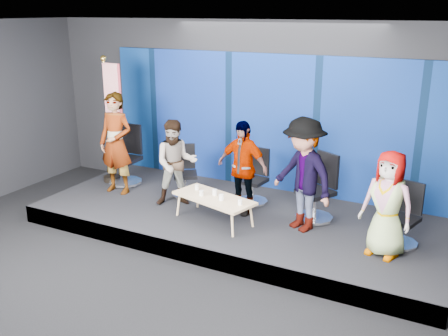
{
  "coord_description": "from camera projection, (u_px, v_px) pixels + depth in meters",
  "views": [
    {
      "loc": [
        3.48,
        -4.75,
        3.67
      ],
      "look_at": [
        -0.21,
        2.4,
        1.11
      ],
      "focal_mm": 40.0,
      "sensor_mm": 36.0,
      "label": 1
    }
  ],
  "objects": [
    {
      "name": "panelist_e",
      "position": [
        388.0,
        204.0,
        6.97
      ],
      "size": [
        0.86,
        0.68,
        1.55
      ],
      "primitive_type": "imported",
      "rotation": [
        0.0,
        0.0,
        -0.28
      ],
      "color": "black",
      "rests_on": "riser"
    },
    {
      "name": "backdrop",
      "position": [
        271.0,
        123.0,
        9.52
      ],
      "size": [
        7.0,
        0.08,
        2.6
      ],
      "primitive_type": "cube",
      "color": "navy",
      "rests_on": "riser"
    },
    {
      "name": "mug_e",
      "position": [
        240.0,
        202.0,
        7.85
      ],
      "size": [
        0.07,
        0.07,
        0.08
      ],
      "primitive_type": "cylinder",
      "color": "white",
      "rests_on": "coffee_table"
    },
    {
      "name": "ground",
      "position": [
        156.0,
        297.0,
        6.66
      ],
      "size": [
        10.0,
        10.0,
        0.0
      ],
      "primitive_type": "plane",
      "color": "black",
      "rests_on": "ground"
    },
    {
      "name": "riser",
      "position": [
        237.0,
        220.0,
        8.73
      ],
      "size": [
        7.0,
        3.0,
        0.3
      ],
      "primitive_type": "cube",
      "color": "black",
      "rests_on": "ground"
    },
    {
      "name": "flag_stand",
      "position": [
        112.0,
        118.0,
        9.78
      ],
      "size": [
        0.58,
        0.34,
        2.54
      ],
      "rotation": [
        0.0,
        0.0,
        -0.13
      ],
      "color": "black",
      "rests_on": "riser"
    },
    {
      "name": "room_walls",
      "position": [
        147.0,
        119.0,
        5.92
      ],
      "size": [
        10.02,
        8.02,
        3.51
      ],
      "color": "black",
      "rests_on": "ground"
    },
    {
      "name": "panelist_b",
      "position": [
        176.0,
        163.0,
        8.82
      ],
      "size": [
        0.96,
        0.91,
        1.56
      ],
      "primitive_type": "imported",
      "rotation": [
        0.0,
        0.0,
        0.58
      ],
      "color": "black",
      "rests_on": "riser"
    },
    {
      "name": "mug_d",
      "position": [
        221.0,
        197.0,
        8.04
      ],
      "size": [
        0.08,
        0.08,
        0.1
      ],
      "primitive_type": "cylinder",
      "color": "white",
      "rests_on": "coffee_table"
    },
    {
      "name": "chair_c",
      "position": [
        254.0,
        185.0,
        9.04
      ],
      "size": [
        0.62,
        0.62,
        1.0
      ],
      "rotation": [
        0.0,
        0.0,
        -0.1
      ],
      "color": "silver",
      "rests_on": "riser"
    },
    {
      "name": "mug_a",
      "position": [
        197.0,
        187.0,
        8.5
      ],
      "size": [
        0.07,
        0.07,
        0.09
      ],
      "primitive_type": "cylinder",
      "color": "white",
      "rests_on": "coffee_table"
    },
    {
      "name": "panelist_d",
      "position": [
        303.0,
        175.0,
        7.77
      ],
      "size": [
        1.36,
        1.15,
        1.82
      ],
      "primitive_type": "imported",
      "rotation": [
        0.0,
        0.0,
        -0.48
      ],
      "color": "black",
      "rests_on": "riser"
    },
    {
      "name": "chair_e",
      "position": [
        403.0,
        225.0,
        7.42
      ],
      "size": [
        0.66,
        0.66,
        0.95
      ],
      "rotation": [
        0.0,
        0.0,
        -0.28
      ],
      "color": "silver",
      "rests_on": "riser"
    },
    {
      "name": "chair_b",
      "position": [
        185.0,
        179.0,
        9.42
      ],
      "size": [
        0.75,
        0.75,
        0.96
      ],
      "rotation": [
        0.0,
        0.0,
        0.58
      ],
      "color": "silver",
      "rests_on": "riser"
    },
    {
      "name": "chair_d",
      "position": [
        318.0,
        198.0,
        8.31
      ],
      "size": [
        0.86,
        0.86,
        1.13
      ],
      "rotation": [
        0.0,
        0.0,
        -0.48
      ],
      "color": "silver",
      "rests_on": "riser"
    },
    {
      "name": "mug_b",
      "position": [
        201.0,
        193.0,
        8.24
      ],
      "size": [
        0.07,
        0.07,
        0.09
      ],
      "primitive_type": "cylinder",
      "color": "white",
      "rests_on": "coffee_table"
    },
    {
      "name": "chair_a",
      "position": [
        127.0,
        165.0,
        10.03
      ],
      "size": [
        0.69,
        0.69,
        1.19
      ],
      "rotation": [
        0.0,
        0.0,
        0.03
      ],
      "color": "silver",
      "rests_on": "riser"
    },
    {
      "name": "coffee_table",
      "position": [
        214.0,
        199.0,
        8.21
      ],
      "size": [
        1.51,
        0.94,
        0.43
      ],
      "rotation": [
        0.0,
        0.0,
        -0.27
      ],
      "color": "tan",
      "rests_on": "riser"
    },
    {
      "name": "panelist_a",
      "position": [
        116.0,
        143.0,
        9.38
      ],
      "size": [
        0.72,
        0.48,
        1.93
      ],
      "primitive_type": "imported",
      "rotation": [
        0.0,
        0.0,
        0.03
      ],
      "color": "black",
      "rests_on": "riser"
    },
    {
      "name": "panelist_c",
      "position": [
        242.0,
        167.0,
        8.47
      ],
      "size": [
        0.98,
        0.49,
        1.62
      ],
      "primitive_type": "imported",
      "rotation": [
        0.0,
        0.0,
        -0.1
      ],
      "color": "black",
      "rests_on": "riser"
    },
    {
      "name": "mug_c",
      "position": [
        215.0,
        192.0,
        8.27
      ],
      "size": [
        0.08,
        0.08,
        0.1
      ],
      "primitive_type": "cylinder",
      "color": "white",
      "rests_on": "coffee_table"
    }
  ]
}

